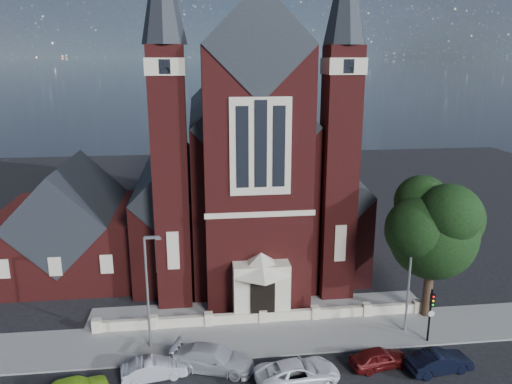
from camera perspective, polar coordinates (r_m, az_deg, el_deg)
ground at (r=45.95m, az=-0.66°, el=-9.45°), size 120.00×120.00×0.00m
pavement_strip at (r=36.73m, az=1.19°, el=-16.23°), size 60.00×5.00×0.12m
forecourt_paving at (r=40.17m, az=0.37°, el=-13.28°), size 26.00×3.00×0.14m
forecourt_wall at (r=38.44m, az=0.76°, el=-14.69°), size 24.00×0.40×0.90m
church at (r=50.88m, az=-1.65°, el=2.72°), size 20.01×34.90×29.20m
parish_hall at (r=48.43m, az=-20.30°, el=-4.02°), size 12.00×12.20×10.24m
street_tree at (r=38.46m, az=19.96°, el=-4.24°), size 6.40×6.60×10.70m
street_lamp_left at (r=34.00m, az=-12.19°, el=-10.51°), size 1.16×0.22×8.09m
street_lamp_right at (r=36.82m, az=17.28°, el=-8.81°), size 1.16×0.22×8.09m
traffic_signal at (r=36.77m, az=19.36°, el=-12.51°), size 0.28×0.42×4.00m
car_silver_a at (r=33.04m, az=-11.60°, el=-19.19°), size 4.14×2.08×1.30m
car_silver_b at (r=33.27m, az=-4.92°, el=-18.42°), size 5.65×3.76×1.52m
car_white_suv at (r=32.08m, az=4.78°, el=-19.91°), size 5.48×3.10×1.44m
car_dark_red at (r=34.29m, az=13.87°, el=-17.93°), size 4.07×2.22×1.31m
car_navy at (r=34.94m, az=20.22°, el=-17.74°), size 4.35×2.07×1.38m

